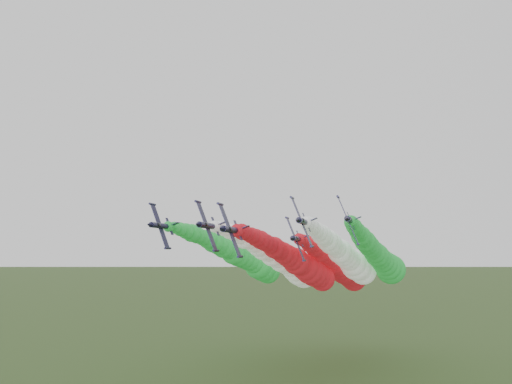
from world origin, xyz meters
TOP-DOWN VIEW (x-y plane):
  - jet_lead at (1.67, 48.36)m, footprint 14.81×75.83m
  - jet_inner_left at (-4.40, 54.89)m, footprint 15.41×76.43m
  - jet_inner_right at (13.40, 58.75)m, footprint 15.23×76.26m
  - jet_outer_left at (-18.15, 60.87)m, footprint 15.21×76.24m
  - jet_outer_right at (22.29, 65.43)m, footprint 15.75×76.78m
  - jet_trail at (9.75, 74.01)m, footprint 15.40×76.43m

SIDE VIEW (x-z plane):
  - jet_trail at x=9.75m, z-range 16.69..38.32m
  - jet_lead at x=1.67m, z-range 18.40..39.43m
  - jet_inner_left at x=-4.40m, z-range 18.81..40.44m
  - jet_outer_left at x=-18.15m, z-range 19.77..41.20m
  - jet_inner_right at x=13.40m, z-range 19.98..41.43m
  - jet_outer_right at x=22.29m, z-range 19.86..41.83m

